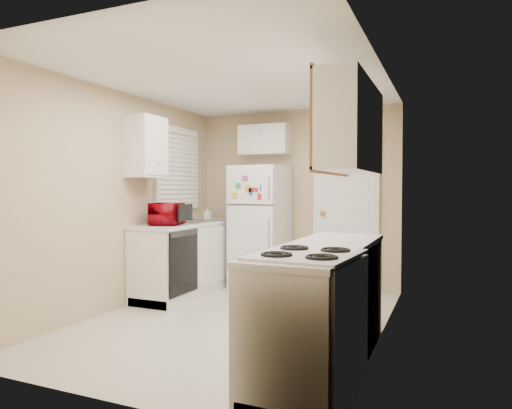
% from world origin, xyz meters
% --- Properties ---
extents(floor, '(3.80, 3.80, 0.00)m').
position_xyz_m(floor, '(0.00, 0.00, 0.00)').
color(floor, beige).
rests_on(floor, ground).
extents(ceiling, '(3.80, 3.80, 0.00)m').
position_xyz_m(ceiling, '(0.00, 0.00, 2.40)').
color(ceiling, white).
rests_on(ceiling, floor).
extents(wall_left, '(3.80, 3.80, 0.00)m').
position_xyz_m(wall_left, '(-1.40, 0.00, 1.20)').
color(wall_left, tan).
rests_on(wall_left, floor).
extents(wall_right, '(3.80, 3.80, 0.00)m').
position_xyz_m(wall_right, '(1.40, 0.00, 1.20)').
color(wall_right, tan).
rests_on(wall_right, floor).
extents(wall_back, '(2.80, 2.80, 0.00)m').
position_xyz_m(wall_back, '(0.00, 1.90, 1.20)').
color(wall_back, tan).
rests_on(wall_back, floor).
extents(wall_front, '(2.80, 2.80, 0.00)m').
position_xyz_m(wall_front, '(0.00, -1.90, 1.20)').
color(wall_front, tan).
rests_on(wall_front, floor).
extents(left_counter, '(0.60, 1.80, 0.90)m').
position_xyz_m(left_counter, '(-1.10, 0.90, 0.45)').
color(left_counter, silver).
rests_on(left_counter, floor).
extents(dishwasher, '(0.03, 0.58, 0.72)m').
position_xyz_m(dishwasher, '(-0.81, 0.30, 0.49)').
color(dishwasher, black).
rests_on(dishwasher, floor).
extents(sink, '(0.54, 0.74, 0.16)m').
position_xyz_m(sink, '(-1.10, 1.05, 0.86)').
color(sink, gray).
rests_on(sink, left_counter).
extents(microwave, '(0.52, 0.39, 0.31)m').
position_xyz_m(microwave, '(-1.09, 0.40, 1.05)').
color(microwave, '#780008').
rests_on(microwave, left_counter).
extents(soap_bottle, '(0.08, 0.08, 0.17)m').
position_xyz_m(soap_bottle, '(-1.15, 1.47, 1.00)').
color(soap_bottle, silver).
rests_on(soap_bottle, left_counter).
extents(window_blinds, '(0.10, 0.98, 1.08)m').
position_xyz_m(window_blinds, '(-1.36, 1.05, 1.60)').
color(window_blinds, silver).
rests_on(window_blinds, wall_left).
extents(upper_cabinet_left, '(0.30, 0.45, 0.70)m').
position_xyz_m(upper_cabinet_left, '(-1.25, 0.22, 1.80)').
color(upper_cabinet_left, silver).
rests_on(upper_cabinet_left, wall_left).
extents(refrigerator, '(0.70, 0.68, 1.63)m').
position_xyz_m(refrigerator, '(-0.39, 1.56, 0.82)').
color(refrigerator, silver).
rests_on(refrigerator, floor).
extents(cabinet_over_fridge, '(0.70, 0.30, 0.40)m').
position_xyz_m(cabinet_over_fridge, '(-0.40, 1.75, 2.00)').
color(cabinet_over_fridge, silver).
rests_on(cabinet_over_fridge, wall_back).
extents(interior_door, '(0.86, 0.06, 2.08)m').
position_xyz_m(interior_door, '(0.70, 1.86, 1.02)').
color(interior_door, silver).
rests_on(interior_door, floor).
extents(right_counter, '(0.60, 2.00, 0.90)m').
position_xyz_m(right_counter, '(1.10, -0.80, 0.45)').
color(right_counter, silver).
rests_on(right_counter, floor).
extents(stove, '(0.64, 0.77, 0.89)m').
position_xyz_m(stove, '(1.14, -1.36, 0.44)').
color(stove, silver).
rests_on(stove, floor).
extents(upper_cabinet_right, '(0.30, 1.20, 0.70)m').
position_xyz_m(upper_cabinet_right, '(1.25, -0.50, 1.80)').
color(upper_cabinet_right, silver).
rests_on(upper_cabinet_right, wall_right).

